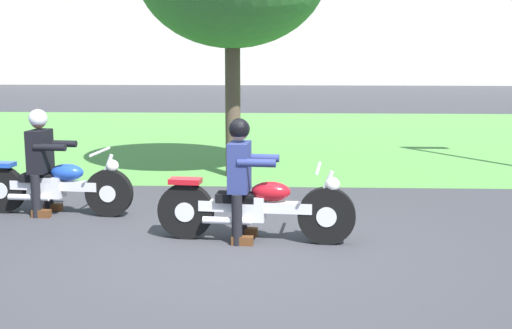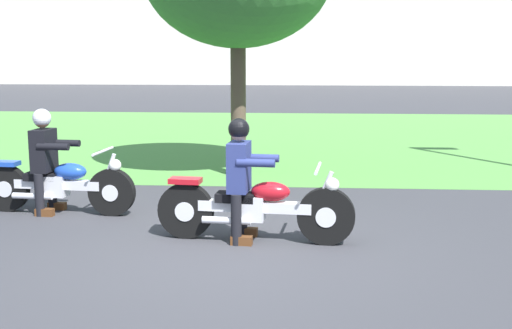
{
  "view_description": "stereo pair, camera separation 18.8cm",
  "coord_description": "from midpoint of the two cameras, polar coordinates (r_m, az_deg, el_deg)",
  "views": [
    {
      "loc": [
        0.64,
        -6.84,
        2.18
      ],
      "look_at": [
        0.31,
        0.72,
        0.85
      ],
      "focal_mm": 46.99,
      "sensor_mm": 36.0,
      "label": 1
    },
    {
      "loc": [
        0.83,
        -6.83,
        2.18
      ],
      "look_at": [
        0.31,
        0.72,
        0.85
      ],
      "focal_mm": 46.99,
      "sensor_mm": 36.0,
      "label": 2
    }
  ],
  "objects": [
    {
      "name": "ground",
      "position": [
        7.21,
        -2.14,
        -7.64
      ],
      "size": [
        120.0,
        120.0,
        0.0
      ],
      "primitive_type": "plane",
      "color": "#38383D"
    },
    {
      "name": "grass_verge",
      "position": [
        16.51,
        1.32,
        2.38
      ],
      "size": [
        60.0,
        12.0,
        0.01
      ],
      "primitive_type": "cube",
      "color": "#549342",
      "rests_on": "ground"
    },
    {
      "name": "motorcycle_lead",
      "position": [
        7.58,
        0.66,
        -3.67
      ],
      "size": [
        2.26,
        0.66,
        0.88
      ],
      "rotation": [
        0.0,
        0.0,
        -0.1
      ],
      "color": "black",
      "rests_on": "ground"
    },
    {
      "name": "rider_lead",
      "position": [
        7.52,
        -0.6,
        -0.46
      ],
      "size": [
        0.58,
        0.49,
        1.4
      ],
      "rotation": [
        0.0,
        0.0,
        -0.1
      ],
      "color": "black",
      "rests_on": "ground"
    },
    {
      "name": "motorcycle_follow",
      "position": [
        9.2,
        -15.9,
        -1.68
      ],
      "size": [
        2.11,
        0.66,
        0.87
      ],
      "rotation": [
        0.0,
        0.0,
        -0.1
      ],
      "color": "black",
      "rests_on": "ground"
    },
    {
      "name": "rider_follow",
      "position": [
        9.2,
        -16.96,
        0.97
      ],
      "size": [
        0.58,
        0.49,
        1.39
      ],
      "rotation": [
        0.0,
        0.0,
        -0.1
      ],
      "color": "black",
      "rests_on": "ground"
    }
  ]
}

